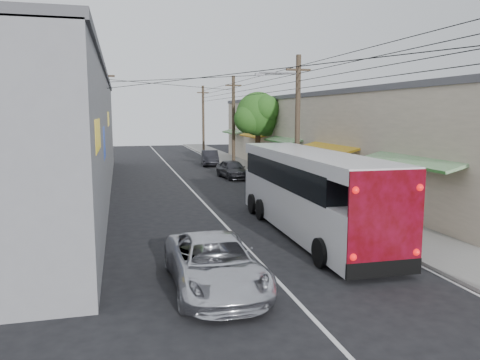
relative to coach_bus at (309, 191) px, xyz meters
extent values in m
plane|color=black|center=(-3.00, -6.03, -1.73)|extent=(120.00, 120.00, 0.00)
cube|color=slate|center=(3.50, 13.97, -1.67)|extent=(3.00, 80.00, 0.12)
cube|color=beige|center=(8.00, 15.97, 1.27)|extent=(6.00, 40.00, 6.00)
cube|color=#4C4C51|center=(8.00, 15.97, 4.37)|extent=(6.20, 40.00, 0.30)
cube|color=#1E7B1B|center=(4.70, -0.03, 1.17)|extent=(1.39, 6.00, 0.46)
cube|color=orange|center=(4.70, 7.97, 1.17)|extent=(1.39, 6.00, 0.46)
cube|color=#1E7B1B|center=(4.70, 15.97, 1.17)|extent=(1.39, 6.00, 0.46)
cube|color=orange|center=(4.70, 23.97, 1.17)|extent=(1.39, 6.00, 0.46)
cube|color=#1E7B1B|center=(4.70, 31.97, 1.17)|extent=(1.39, 6.00, 0.46)
cube|color=gray|center=(-11.50, 11.97, 1.77)|extent=(7.00, 36.00, 7.00)
cube|color=#4C4C51|center=(-11.50, 11.97, 5.37)|extent=(7.20, 36.00, 0.30)
cube|color=yellow|center=(-8.05, -2.03, 2.47)|extent=(0.12, 3.50, 1.00)
cube|color=#1433A5|center=(-8.05, 3.97, 1.87)|extent=(0.12, 2.20, 1.40)
cube|color=yellow|center=(-8.05, 13.97, 2.77)|extent=(0.12, 4.00, 0.90)
cylinder|color=#473828|center=(2.20, 6.97, 2.27)|extent=(0.28, 0.28, 8.00)
cube|color=#473828|center=(2.20, 6.97, 5.47)|extent=(1.40, 0.12, 0.12)
cylinder|color=#473828|center=(2.20, 21.97, 2.27)|extent=(0.28, 0.28, 8.00)
cube|color=#473828|center=(2.20, 21.97, 5.47)|extent=(1.40, 0.12, 0.12)
cylinder|color=#473828|center=(2.20, 36.97, 2.27)|extent=(0.28, 0.28, 8.00)
cube|color=#473828|center=(2.20, 36.97, 5.47)|extent=(1.40, 0.12, 0.12)
cylinder|color=#473828|center=(-8.20, 13.97, 2.27)|extent=(0.28, 0.28, 8.00)
cube|color=#473828|center=(-8.20, 13.97, 5.47)|extent=(1.40, 0.12, 0.12)
cylinder|color=#59595E|center=(1.10, 6.97, 5.27)|extent=(2.20, 0.10, 0.10)
cube|color=#59595E|center=(0.00, 6.97, 5.17)|extent=(0.50, 0.18, 0.12)
cylinder|color=#3F2B19|center=(3.80, 19.97, 0.27)|extent=(0.44, 0.44, 4.00)
sphere|color=#1E4A13|center=(3.80, 19.97, 3.07)|extent=(3.60, 3.60, 3.60)
sphere|color=#1E4A13|center=(4.80, 20.57, 2.47)|extent=(2.60, 2.60, 2.60)
sphere|color=#1E4A13|center=(2.90, 19.57, 2.67)|extent=(2.40, 2.40, 2.40)
sphere|color=#1E4A13|center=(4.20, 18.97, 3.47)|extent=(2.20, 2.20, 2.20)
sphere|color=#1E4A13|center=(3.50, 20.87, 3.27)|extent=(2.00, 2.00, 2.00)
cube|color=white|center=(0.00, -0.10, -0.63)|extent=(2.56, 11.51, 1.82)
cube|color=black|center=(0.01, 0.38, 0.71)|extent=(2.55, 9.59, 0.96)
cube|color=white|center=(0.00, -0.10, 1.37)|extent=(2.56, 11.51, 0.48)
cube|color=maroon|center=(-0.09, -5.85, 0.18)|extent=(2.37, 0.11, 2.77)
cube|color=black|center=(-0.09, -5.85, -1.30)|extent=(2.39, 0.13, 0.48)
sphere|color=red|center=(-1.09, -5.87, -0.87)|extent=(0.21, 0.21, 0.21)
sphere|color=red|center=(0.92, -5.90, -0.87)|extent=(0.21, 0.21, 0.21)
sphere|color=red|center=(-1.09, -5.87, 1.04)|extent=(0.21, 0.21, 0.21)
sphere|color=red|center=(0.92, -5.90, 1.04)|extent=(0.21, 0.21, 0.21)
cylinder|color=black|center=(-1.25, -4.09, -1.25)|extent=(0.30, 0.96, 0.96)
cylinder|color=black|center=(1.14, -4.13, -1.25)|extent=(0.30, 0.96, 0.96)
cylinder|color=black|center=(-1.15, 2.79, -1.25)|extent=(0.30, 0.96, 0.96)
cylinder|color=black|center=(1.24, 2.75, -1.25)|extent=(0.30, 0.96, 0.96)
cylinder|color=black|center=(-1.13, 4.22, -1.25)|extent=(0.30, 0.96, 0.96)
cylinder|color=black|center=(1.26, 4.19, -1.25)|extent=(0.30, 0.96, 0.96)
imported|color=silver|center=(-4.89, -5.03, -1.01)|extent=(2.41, 5.21, 1.45)
imported|color=#9999A1|center=(1.60, 7.81, -0.90)|extent=(2.93, 5.93, 1.66)
imported|color=#292A2F|center=(0.80, 16.52, -1.04)|extent=(2.02, 4.21, 1.39)
imported|color=black|center=(0.80, 25.62, -1.04)|extent=(2.01, 4.38, 1.39)
imported|color=#D3708E|center=(3.54, 4.01, -0.77)|extent=(0.68, 0.52, 1.69)
imported|color=#7F9CB8|center=(3.09, 5.66, -0.86)|extent=(0.88, 0.79, 1.50)
camera|label=1|loc=(-7.34, -17.38, 3.15)|focal=35.00mm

